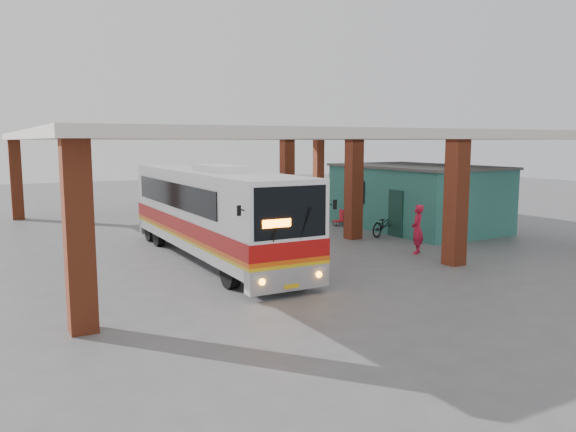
% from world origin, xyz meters
% --- Properties ---
extents(ground, '(90.00, 90.00, 0.00)m').
position_xyz_m(ground, '(0.00, 0.00, 0.00)').
color(ground, '#515154').
rests_on(ground, ground).
extents(brick_columns, '(20.10, 21.60, 4.35)m').
position_xyz_m(brick_columns, '(1.43, 5.00, 2.17)').
color(brick_columns, '#9B3F22').
rests_on(brick_columns, ground).
extents(canopy_roof, '(21.00, 23.00, 0.30)m').
position_xyz_m(canopy_roof, '(0.50, 6.50, 4.50)').
color(canopy_roof, silver).
rests_on(canopy_roof, brick_columns).
extents(shop_building, '(5.20, 8.20, 3.11)m').
position_xyz_m(shop_building, '(7.49, 4.00, 1.56)').
color(shop_building, '#2E7467').
rests_on(shop_building, ground).
extents(coach_bus, '(2.63, 11.94, 3.47)m').
position_xyz_m(coach_bus, '(-3.98, 1.96, 1.72)').
color(coach_bus, white).
rests_on(coach_bus, ground).
extents(motorcycle, '(2.20, 1.40, 1.09)m').
position_xyz_m(motorcycle, '(4.70, 2.90, 0.55)').
color(motorcycle, black).
rests_on(motorcycle, ground).
extents(pedestrian, '(0.82, 0.78, 1.88)m').
position_xyz_m(pedestrian, '(3.20, -0.89, 0.94)').
color(pedestrian, '#BC1735').
rests_on(pedestrian, ground).
extents(red_chair, '(0.51, 0.51, 0.83)m').
position_xyz_m(red_chair, '(4.63, 6.41, 0.38)').
color(red_chair, red).
rests_on(red_chair, ground).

